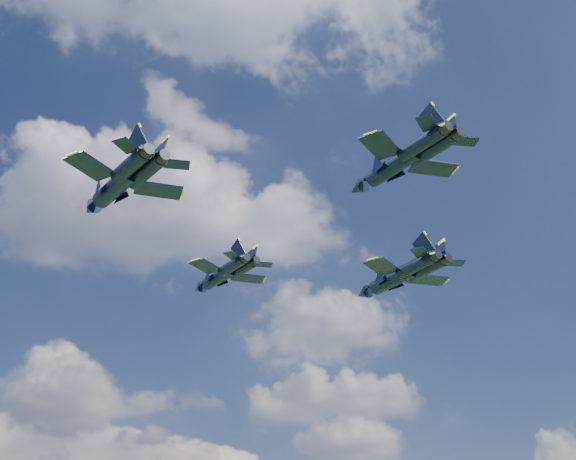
{
  "coord_description": "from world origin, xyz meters",
  "views": [
    {
      "loc": [
        -12.58,
        -72.57,
        22.17
      ],
      "look_at": [
        -6.06,
        4.09,
        61.24
      ],
      "focal_mm": 45.0,
      "sensor_mm": 36.0,
      "label": 1
    }
  ],
  "objects_px": {
    "jet_lead": "(217,278)",
    "jet_slot": "(390,167)",
    "jet_left": "(113,188)",
    "jet_right": "(391,280)"
  },
  "relations": [
    {
      "from": "jet_slot",
      "to": "jet_right",
      "type": "bearing_deg",
      "value": 47.68
    },
    {
      "from": "jet_right",
      "to": "jet_left",
      "type": "bearing_deg",
      "value": -178.13
    },
    {
      "from": "jet_lead",
      "to": "jet_right",
      "type": "relative_size",
      "value": 0.86
    },
    {
      "from": "jet_right",
      "to": "jet_slot",
      "type": "xyz_separation_m",
      "value": [
        -5.1,
        -24.3,
        2.37
      ]
    },
    {
      "from": "jet_lead",
      "to": "jet_slot",
      "type": "xyz_separation_m",
      "value": [
        18.16,
        -30.22,
        0.38
      ]
    },
    {
      "from": "jet_lead",
      "to": "jet_left",
      "type": "distance_m",
      "value": 28.57
    },
    {
      "from": "jet_left",
      "to": "jet_right",
      "type": "height_order",
      "value": "jet_left"
    },
    {
      "from": "jet_lead",
      "to": "jet_right",
      "type": "xyz_separation_m",
      "value": [
        23.26,
        -5.92,
        -2.0
      ]
    },
    {
      "from": "jet_lead",
      "to": "jet_slot",
      "type": "bearing_deg",
      "value": -91.1
    },
    {
      "from": "jet_left",
      "to": "jet_slot",
      "type": "distance_m",
      "value": 29.3
    }
  ]
}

